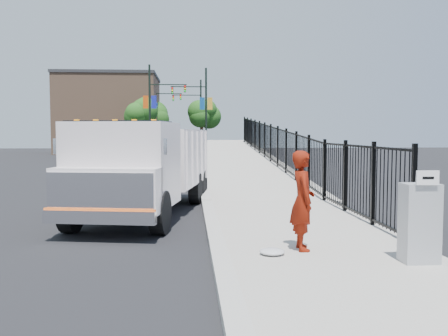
{
  "coord_description": "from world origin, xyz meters",
  "views": [
    {
      "loc": [
        -0.5,
        -10.72,
        2.16
      ],
      "look_at": [
        0.38,
        2.0,
        1.26
      ],
      "focal_mm": 40.0,
      "sensor_mm": 36.0,
      "label": 1
    }
  ],
  "objects": [
    {
      "name": "tree_1",
      "position": [
        0.77,
        41.11,
        3.92
      ],
      "size": [
        2.33,
        2.33,
        5.16
      ],
      "color": "#382314",
      "rests_on": "ground"
    },
    {
      "name": "ramp",
      "position": [
        2.12,
        16.0,
        0.0
      ],
      "size": [
        3.95,
        24.06,
        3.19
      ],
      "primitive_type": "cube",
      "rotation": [
        0.06,
        0.0,
        0.0
      ],
      "color": "#9E998E",
      "rests_on": "ground"
    },
    {
      "name": "utility_cabinet",
      "position": [
        3.1,
        -3.2,
        0.75
      ],
      "size": [
        0.55,
        0.4,
        1.25
      ],
      "primitive_type": "cube",
      "color": "gray",
      "rests_on": "sidewalk"
    },
    {
      "name": "truck",
      "position": [
        -1.67,
        2.4,
        1.37
      ],
      "size": [
        3.48,
        7.41,
        2.44
      ],
      "rotation": [
        0.0,
        0.0,
        -0.18
      ],
      "color": "black",
      "rests_on": "ground"
    },
    {
      "name": "tree_2",
      "position": [
        -4.45,
        46.52,
        3.97
      ],
      "size": [
        3.11,
        3.11,
        5.56
      ],
      "color": "#382314",
      "rests_on": "ground"
    },
    {
      "name": "building",
      "position": [
        -9.0,
        44.0,
        4.0
      ],
      "size": [
        10.0,
        10.0,
        8.0
      ],
      "primitive_type": "cube",
      "color": "#8C664C",
      "rests_on": "ground"
    },
    {
      "name": "curb",
      "position": [
        0.0,
        -2.0,
        0.08
      ],
      "size": [
        0.3,
        12.0,
        0.16
      ],
      "primitive_type": "cube",
      "color": "#ADAAA3",
      "rests_on": "ground"
    },
    {
      "name": "light_pole_1",
      "position": [
        0.72,
        34.75,
        4.36
      ],
      "size": [
        3.78,
        0.22,
        8.0
      ],
      "color": "black",
      "rests_on": "ground"
    },
    {
      "name": "iron_fence",
      "position": [
        3.55,
        12.0,
        0.9
      ],
      "size": [
        0.1,
        28.0,
        1.8
      ],
      "primitive_type": "cube",
      "color": "black",
      "rests_on": "ground"
    },
    {
      "name": "light_pole_2",
      "position": [
        -4.16,
        42.97,
        4.36
      ],
      "size": [
        3.77,
        0.22,
        8.0
      ],
      "color": "black",
      "rests_on": "ground"
    },
    {
      "name": "ground",
      "position": [
        0.0,
        0.0,
        0.0
      ],
      "size": [
        120.0,
        120.0,
        0.0
      ],
      "primitive_type": "plane",
      "color": "black",
      "rests_on": "ground"
    },
    {
      "name": "light_pole_0",
      "position": [
        -3.6,
        32.88,
        4.36
      ],
      "size": [
        3.77,
        0.22,
        8.0
      ],
      "color": "black",
      "rests_on": "ground"
    },
    {
      "name": "arrow_sign",
      "position": [
        3.1,
        -3.42,
        1.48
      ],
      "size": [
        0.35,
        0.04,
        0.22
      ],
      "primitive_type": "cube",
      "color": "white",
      "rests_on": "utility_cabinet"
    },
    {
      "name": "sidewalk",
      "position": [
        1.93,
        -2.0,
        0.06
      ],
      "size": [
        3.55,
        12.0,
        0.12
      ],
      "primitive_type": "cube",
      "color": "#9E998E",
      "rests_on": "ground"
    },
    {
      "name": "worker",
      "position": [
        1.45,
        -2.23,
        0.99
      ],
      "size": [
        0.42,
        0.63,
        1.74
      ],
      "primitive_type": "imported",
      "rotation": [
        0.0,
        0.0,
        1.57
      ],
      "color": "#691306",
      "rests_on": "sidewalk"
    },
    {
      "name": "tree_0",
      "position": [
        -4.6,
        35.95,
        3.94
      ],
      "size": [
        2.58,
        2.58,
        5.29
      ],
      "color": "#382314",
      "rests_on": "ground"
    },
    {
      "name": "debris",
      "position": [
        0.87,
        -2.55,
        0.17
      ],
      "size": [
        0.43,
        0.43,
        0.11
      ],
      "primitive_type": "ellipsoid",
      "color": "silver",
      "rests_on": "sidewalk"
    },
    {
      "name": "light_pole_3",
      "position": [
        0.48,
        44.9,
        4.36
      ],
      "size": [
        3.78,
        0.22,
        8.0
      ],
      "color": "black",
      "rests_on": "ground"
    }
  ]
}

